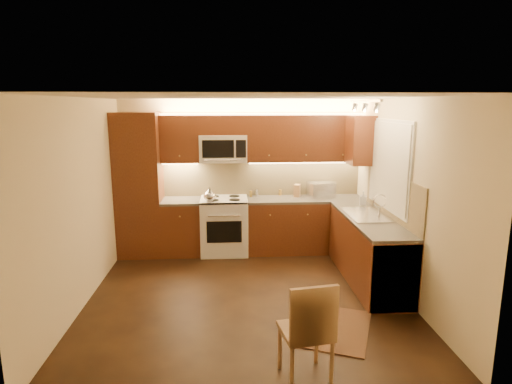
{
  "coord_description": "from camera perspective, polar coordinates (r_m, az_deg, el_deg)",
  "views": [
    {
      "loc": [
        -0.21,
        -5.09,
        2.41
      ],
      "look_at": [
        0.15,
        0.55,
        1.25
      ],
      "focal_mm": 29.85,
      "sensor_mm": 36.0,
      "label": 1
    }
  ],
  "objects": [
    {
      "name": "floor",
      "position": [
        5.64,
        -1.2,
        -13.71
      ],
      "size": [
        4.0,
        4.0,
        0.01
      ],
      "primitive_type": "cube",
      "color": "black",
      "rests_on": "ground"
    },
    {
      "name": "ceiling",
      "position": [
        5.1,
        -1.32,
        12.6
      ],
      "size": [
        4.0,
        4.0,
        0.01
      ],
      "primitive_type": "cube",
      "color": "beige",
      "rests_on": "ground"
    },
    {
      "name": "wall_back",
      "position": [
        7.19,
        -1.94,
        2.31
      ],
      "size": [
        4.0,
        0.01,
        2.5
      ],
      "primitive_type": "cube",
      "color": "beige",
      "rests_on": "ground"
    },
    {
      "name": "wall_front",
      "position": [
        3.31,
        0.25,
        -8.94
      ],
      "size": [
        4.0,
        0.01,
        2.5
      ],
      "primitive_type": "cube",
      "color": "beige",
      "rests_on": "ground"
    },
    {
      "name": "wall_left",
      "position": [
        5.52,
        -22.48,
        -1.44
      ],
      "size": [
        0.01,
        4.0,
        2.5
      ],
      "primitive_type": "cube",
      "color": "beige",
      "rests_on": "ground"
    },
    {
      "name": "wall_right",
      "position": [
        5.67,
        19.37,
        -0.87
      ],
      "size": [
        0.01,
        4.0,
        2.5
      ],
      "primitive_type": "cube",
      "color": "beige",
      "rests_on": "ground"
    },
    {
      "name": "pantry",
      "position": [
        7.06,
        -15.37,
        0.89
      ],
      "size": [
        0.7,
        0.6,
        2.3
      ],
      "primitive_type": "cube",
      "color": "#3F190D",
      "rests_on": "floor"
    },
    {
      "name": "base_cab_back_left",
      "position": [
        7.12,
        -9.83,
        -4.73
      ],
      "size": [
        0.62,
        0.6,
        0.86
      ],
      "primitive_type": "cube",
      "color": "#3F190D",
      "rests_on": "floor"
    },
    {
      "name": "counter_back_left",
      "position": [
        7.01,
        -9.96,
        -1.19
      ],
      "size": [
        0.62,
        0.6,
        0.04
      ],
      "primitive_type": "cube",
      "color": "#3A3735",
      "rests_on": "base_cab_back_left"
    },
    {
      "name": "base_cab_back_right",
      "position": [
        7.19,
        6.52,
        -4.47
      ],
      "size": [
        1.92,
        0.6,
        0.86
      ],
      "primitive_type": "cube",
      "color": "#3F190D",
      "rests_on": "floor"
    },
    {
      "name": "counter_back_right",
      "position": [
        7.08,
        6.61,
        -0.97
      ],
      "size": [
        1.92,
        0.6,
        0.04
      ],
      "primitive_type": "cube",
      "color": "#3A3735",
      "rests_on": "base_cab_back_right"
    },
    {
      "name": "base_cab_right",
      "position": [
        6.15,
        14.8,
        -7.6
      ],
      "size": [
        0.6,
        2.0,
        0.86
      ],
      "primitive_type": "cube",
      "color": "#3F190D",
      "rests_on": "floor"
    },
    {
      "name": "counter_right",
      "position": [
        6.02,
        15.02,
        -3.55
      ],
      "size": [
        0.6,
        2.0,
        0.04
      ],
      "primitive_type": "cube",
      "color": "#3A3735",
      "rests_on": "base_cab_right"
    },
    {
      "name": "dishwasher",
      "position": [
        5.53,
        17.1,
        -9.94
      ],
      "size": [
        0.58,
        0.6,
        0.84
      ],
      "primitive_type": "cube",
      "color": "silver",
      "rests_on": "floor"
    },
    {
      "name": "backsplash_back",
      "position": [
        7.21,
        0.85,
        1.93
      ],
      "size": [
        3.3,
        0.02,
        0.6
      ],
      "primitive_type": "cube",
      "color": "#CDB57D",
      "rests_on": "wall_back"
    },
    {
      "name": "backsplash_right",
      "position": [
        6.04,
        17.79,
        -0.52
      ],
      "size": [
        0.02,
        2.0,
        0.6
      ],
      "primitive_type": "cube",
      "color": "#CDB57D",
      "rests_on": "wall_right"
    },
    {
      "name": "upper_cab_back_left",
      "position": [
        6.98,
        -10.14,
        7.02
      ],
      "size": [
        0.62,
        0.35,
        0.75
      ],
      "primitive_type": "cube",
      "color": "#3F190D",
      "rests_on": "wall_back"
    },
    {
      "name": "upper_cab_back_right",
      "position": [
        7.05,
        6.62,
        7.17
      ],
      "size": [
        1.92,
        0.35,
        0.75
      ],
      "primitive_type": "cube",
      "color": "#3F190D",
      "rests_on": "wall_back"
    },
    {
      "name": "upper_cab_bridge",
      "position": [
        6.93,
        -4.45,
        8.95
      ],
      "size": [
        0.76,
        0.35,
        0.31
      ],
      "primitive_type": "cube",
      "color": "#3F190D",
      "rests_on": "wall_back"
    },
    {
      "name": "upper_cab_right_corner",
      "position": [
        6.83,
        13.8,
        6.77
      ],
      "size": [
        0.35,
        0.5,
        0.75
      ],
      "primitive_type": "cube",
      "color": "#3F190D",
      "rests_on": "wall_right"
    },
    {
      "name": "stove",
      "position": [
        7.05,
        -4.26,
        -4.51
      ],
      "size": [
        0.76,
        0.65,
        0.92
      ],
      "primitive_type": null,
      "color": "silver",
      "rests_on": "floor"
    },
    {
      "name": "microwave",
      "position": [
        6.94,
        -4.4,
        5.85
      ],
      "size": [
        0.76,
        0.38,
        0.44
      ],
      "primitive_type": null,
      "color": "silver",
      "rests_on": "wall_back"
    },
    {
      "name": "window_frame",
      "position": [
        6.11,
        17.47,
        3.44
      ],
      "size": [
        0.03,
        1.44,
        1.24
      ],
      "primitive_type": "cube",
      "color": "silver",
      "rests_on": "wall_right"
    },
    {
      "name": "window_blinds",
      "position": [
        6.1,
        17.29,
        3.44
      ],
      "size": [
        0.02,
        1.36,
        1.16
      ],
      "primitive_type": "cube",
      "color": "silver",
      "rests_on": "wall_right"
    },
    {
      "name": "sink",
      "position": [
        6.13,
        14.63,
        -2.33
      ],
      "size": [
        0.52,
        0.86,
        0.15
      ],
      "primitive_type": null,
      "color": "silver",
      "rests_on": "counter_right"
    },
    {
      "name": "faucet",
      "position": [
        6.17,
        16.25,
        -1.61
      ],
      "size": [
        0.2,
        0.04,
        0.3
      ],
      "primitive_type": null,
      "color": "silver",
      "rests_on": "counter_right"
    },
    {
      "name": "track_light_bar",
      "position": [
        5.77,
        14.42,
        11.73
      ],
      "size": [
        0.04,
        1.2,
        0.03
      ],
      "primitive_type": "cube",
      "color": "silver",
      "rests_on": "ceiling"
    },
    {
      "name": "kettle",
      "position": [
        6.7,
        -6.24,
        -0.34
      ],
      "size": [
        0.22,
        0.22,
        0.22
      ],
      "primitive_type": null,
      "rotation": [
        0.0,
        0.0,
        0.17
      ],
      "color": "silver",
      "rests_on": "stove"
    },
    {
      "name": "toaster_oven",
      "position": [
        7.18,
        8.67,
        0.33
      ],
      "size": [
        0.47,
        0.39,
        0.25
      ],
      "primitive_type": "cube",
      "rotation": [
        0.0,
        0.0,
        0.22
      ],
      "color": "silver",
      "rests_on": "counter_back_right"
    },
    {
      "name": "knife_block",
      "position": [
        7.16,
        5.53,
        0.2
      ],
      "size": [
        0.14,
        0.17,
        0.21
      ],
      "primitive_type": "cube",
      "rotation": [
        0.0,
        0.0,
        -0.34
      ],
      "color": "olive",
      "rests_on": "counter_back_right"
    },
    {
      "name": "spice_jar_a",
      "position": [
        7.14,
        0.12,
        -0.25
      ],
      "size": [
        0.06,
        0.06,
        0.09
      ],
      "primitive_type": "cylinder",
      "rotation": [
        0.0,
        0.0,
        0.36
      ],
      "color": "silver",
      "rests_on": "counter_back_right"
    },
    {
      "name": "spice_jar_b",
      "position": [
        7.11,
        -0.7,
        -0.24
      ],
      "size": [
        0.06,
        0.06,
        0.1
      ],
      "primitive_type": "cylinder",
      "rotation": [
        0.0,
        0.0,
        0.37
      ],
      "color": "brown",
      "rests_on": "counter_back_right"
    },
    {
      "name": "spice_jar_c",
      "position": [
        7.2,
        0.11,
        -0.08
      ],
      "size": [
        0.05,
        0.05,
        0.1
      ],
      "primitive_type": "cylinder",
      "rotation": [
        0.0,
        0.0,
        -0.13
      ],
      "color": "silver",
      "rests_on": "counter_back_right"
    },
    {
      "name": "spice_jar_d",
      "position": [
        7.24,
        3.27,
        -0.06
      ],
      "size": [
        0.06,
        0.06,
        0.1
      ],
      "primitive_type": "cylinder",
      "rotation": [
        0.0,
        0.0,
        -0.22
      ],
      "color": "olive",
      "rests_on": "counter_back_right"
    },
    {
      "name": "soap_bottle",
      "position": [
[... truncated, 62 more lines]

